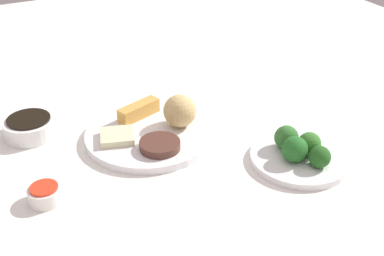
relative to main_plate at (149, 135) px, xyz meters
The scene contains 15 objects.
tabletop 0.02m from the main_plate, 20.44° to the left, with size 2.20×2.20×0.02m, color white.
main_plate is the anchor object (origin of this frame).
rice_scoop 0.08m from the main_plate, 94.30° to the right, with size 0.07×0.07×0.07m, color tan.
spring_roll 0.07m from the main_plate, ahead, with size 0.10×0.03×0.03m, color gold.
crab_rangoon_wonton 0.07m from the main_plate, 85.70° to the left, with size 0.06×0.07×0.01m, color beige.
stir_fry_heap 0.07m from the main_plate, behind, with size 0.08×0.08×0.02m, color #502E25.
broccoli_plate 0.31m from the main_plate, 132.49° to the right, with size 0.19×0.19×0.01m, color white.
broccoli_floret_0 0.30m from the main_plate, 136.41° to the right, with size 0.05×0.05×0.05m, color #236624.
broccoli_floret_1 0.33m from the main_plate, 130.59° to the right, with size 0.05×0.05×0.05m, color #347229.
broccoli_floret_2 0.28m from the main_plate, 128.68° to the right, with size 0.05×0.05×0.05m, color #306B2A.
broccoli_floret_4 0.35m from the main_plate, 137.01° to the right, with size 0.04×0.04×0.04m, color #21571C.
soy_sauce_bowl 0.25m from the main_plate, 60.62° to the left, with size 0.11×0.11×0.04m, color white.
soy_sauce_bowl_liquid 0.25m from the main_plate, 60.62° to the left, with size 0.09×0.09×0.00m, color black.
sauce_ramekin_sweet_and_sour 0.26m from the main_plate, 114.94° to the left, with size 0.06×0.06×0.03m, color white.
sauce_ramekin_sweet_and_sour_liquid 0.27m from the main_plate, 114.94° to the left, with size 0.05×0.05×0.00m, color red.
Camera 1 is at (-0.84, 0.32, 0.58)m, focal length 47.41 mm.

